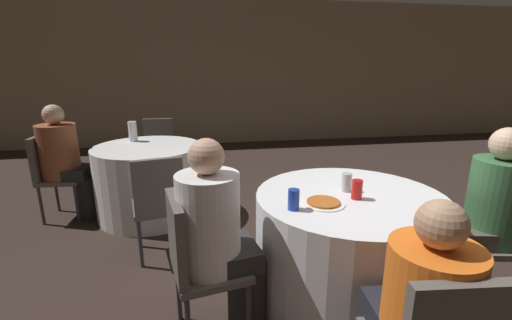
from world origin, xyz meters
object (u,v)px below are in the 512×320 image
(chair_far_north, at_px, (159,146))
(person_floral_shirt, at_px, (67,161))
(table_near, at_px, (346,248))
(person_orange_shirt, at_px, (416,314))
(bottle_far, at_px, (133,131))
(person_white_shirt, at_px, (220,239))
(soda_can_red, at_px, (357,189))
(pizza_plate_near, at_px, (323,203))
(chair_near_east, at_px, (505,229))
(chair_far_west, at_px, (52,170))
(chair_far_south, at_px, (159,199))
(soda_can_silver, at_px, (347,182))
(soda_can_blue, at_px, (294,200))
(chair_near_west, at_px, (194,257))
(table_far, at_px, (150,181))
(person_green_jacket, at_px, (483,217))

(chair_far_north, bearing_deg, person_floral_shirt, 48.46)
(table_near, distance_m, person_floral_shirt, 2.87)
(person_orange_shirt, distance_m, bottle_far, 3.21)
(person_white_shirt, height_order, soda_can_red, person_white_shirt)
(pizza_plate_near, bearing_deg, chair_near_east, -4.36)
(chair_far_west, bearing_deg, pizza_plate_near, 54.23)
(chair_far_west, height_order, person_orange_shirt, person_orange_shirt)
(chair_far_south, relative_size, soda_can_silver, 7.22)
(table_near, height_order, pizza_plate_near, pizza_plate_near)
(chair_far_west, relative_size, bottle_far, 4.06)
(chair_far_north, relative_size, soda_can_blue, 7.22)
(person_white_shirt, bearing_deg, chair_near_east, 77.99)
(soda_can_silver, bearing_deg, chair_near_west, -164.94)
(person_white_shirt, distance_m, soda_can_blue, 0.47)
(soda_can_blue, bearing_deg, person_orange_shirt, -64.35)
(chair_near_west, distance_m, person_floral_shirt, 2.30)
(table_near, height_order, chair_near_west, chair_near_west)
(chair_near_west, relative_size, soda_can_blue, 7.22)
(chair_far_west, height_order, person_floral_shirt, person_floral_shirt)
(table_far, relative_size, chair_far_west, 1.25)
(person_white_shirt, distance_m, bottle_far, 2.27)
(chair_near_east, distance_m, bottle_far, 3.42)
(chair_far_north, xyz_separation_m, person_floral_shirt, (-0.82, -0.91, 0.08))
(person_white_shirt, distance_m, pizza_plate_near, 0.65)
(chair_far_west, xyz_separation_m, person_orange_shirt, (2.34, -2.58, 0.03))
(table_near, bearing_deg, chair_far_north, 119.10)
(chair_far_north, distance_m, soda_can_blue, 2.98)
(chair_far_north, bearing_deg, soda_can_blue, 111.02)
(person_green_jacket, xyz_separation_m, soda_can_red, (-0.84, 0.11, 0.21))
(chair_far_north, xyz_separation_m, bottle_far, (-0.19, -0.69, 0.33))
(soda_can_blue, height_order, soda_can_red, same)
(soda_can_red, bearing_deg, person_floral_shirt, 142.11)
(chair_near_west, bearing_deg, soda_can_blue, 82.91)
(person_orange_shirt, distance_m, soda_can_red, 0.84)
(chair_far_south, relative_size, soda_can_red, 7.22)
(chair_near_east, bearing_deg, table_near, 90.00)
(soda_can_silver, height_order, bottle_far, bottle_far)
(chair_near_west, xyz_separation_m, person_white_shirt, (0.15, 0.03, 0.08))
(chair_near_east, bearing_deg, soda_can_blue, 99.47)
(chair_far_west, distance_m, person_white_shirt, 2.47)
(chair_near_west, bearing_deg, table_far, -176.76)
(chair_near_west, xyz_separation_m, chair_far_north, (-0.46, 2.82, 0.00))
(person_floral_shirt, bearing_deg, chair_far_north, 141.85)
(person_green_jacket, bearing_deg, soda_can_silver, 85.10)
(person_orange_shirt, height_order, pizza_plate_near, person_orange_shirt)
(table_far, bearing_deg, soda_can_blue, -60.06)
(chair_far_south, distance_m, soda_can_silver, 1.46)
(pizza_plate_near, xyz_separation_m, soda_can_silver, (0.23, 0.18, 0.05))
(table_near, xyz_separation_m, person_white_shirt, (-0.85, -0.16, 0.23))
(chair_near_east, height_order, chair_far_south, same)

